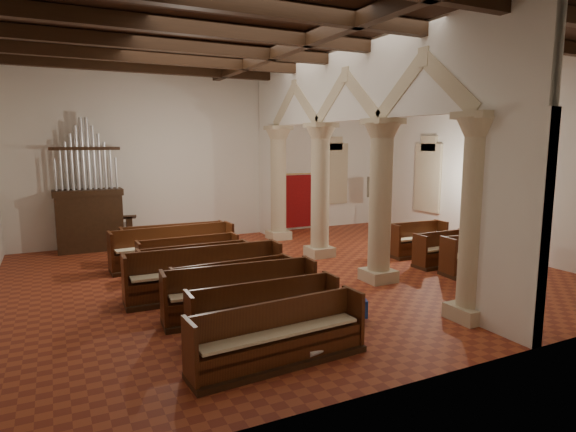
% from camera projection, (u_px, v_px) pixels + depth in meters
% --- Properties ---
extents(floor, '(14.00, 14.00, 0.00)m').
position_uv_depth(floor, '(289.00, 275.00, 12.81)').
color(floor, '#9C4022').
rests_on(floor, ground).
extents(ceiling, '(14.00, 14.00, 0.00)m').
position_uv_depth(ceiling, '(289.00, 40.00, 11.89)').
color(ceiling, black).
rests_on(ceiling, wall_back).
extents(wall_back, '(14.00, 0.02, 6.00)m').
position_uv_depth(wall_back, '(217.00, 156.00, 17.67)').
color(wall_back, white).
rests_on(wall_back, floor).
extents(wall_front, '(14.00, 0.02, 6.00)m').
position_uv_depth(wall_front, '(470.00, 177.00, 7.02)').
color(wall_front, white).
rests_on(wall_front, floor).
extents(wall_right, '(0.02, 12.00, 6.00)m').
position_uv_depth(wall_right, '(485.00, 158.00, 15.40)').
color(wall_right, white).
rests_on(wall_right, floor).
extents(ceiling_beams, '(13.80, 11.80, 0.30)m').
position_uv_depth(ceiling_beams, '(289.00, 48.00, 11.92)').
color(ceiling_beams, '#301C0F').
rests_on(ceiling_beams, wall_back).
extents(arcade, '(0.90, 11.90, 6.00)m').
position_uv_depth(arcade, '(348.00, 140.00, 13.05)').
color(arcade, '#C1B28F').
rests_on(arcade, floor).
extents(window_right_a, '(0.03, 1.00, 2.20)m').
position_uv_depth(window_right_a, '(523.00, 187.00, 14.18)').
color(window_right_a, '#3A836A').
rests_on(window_right_a, wall_right).
extents(window_right_b, '(0.03, 1.00, 2.20)m').
position_uv_depth(window_right_b, '(428.00, 178.00, 17.73)').
color(window_right_b, '#3A836A').
rests_on(window_right_b, wall_right).
extents(window_back, '(1.00, 0.03, 2.20)m').
position_uv_depth(window_back, '(333.00, 174.00, 19.95)').
color(window_back, '#3A836A').
rests_on(window_back, wall_back).
extents(pipe_organ, '(2.10, 0.85, 4.40)m').
position_uv_depth(pipe_organ, '(89.00, 209.00, 15.52)').
color(pipe_organ, '#301C0F').
rests_on(pipe_organ, floor).
extents(lectern, '(0.47, 0.48, 1.12)m').
position_uv_depth(lectern, '(130.00, 233.00, 16.18)').
color(lectern, '#341910').
rests_on(lectern, floor).
extents(dossal_curtain, '(1.80, 0.07, 2.17)m').
position_uv_depth(dossal_curtain, '(302.00, 201.00, 19.40)').
color(dossal_curtain, maroon).
rests_on(dossal_curtain, floor).
extents(processional_banner, '(0.52, 0.67, 2.31)m').
position_uv_depth(processional_banner, '(372.00, 210.00, 19.35)').
color(processional_banner, '#301C0F').
rests_on(processional_banner, floor).
extents(hymnal_box_a, '(0.43, 0.39, 0.35)m').
position_uv_depth(hymnal_box_a, '(358.00, 308.00, 9.45)').
color(hymnal_box_a, '#151692').
rests_on(hymnal_box_a, floor).
extents(hymnal_box_b, '(0.29, 0.24, 0.28)m').
position_uv_depth(hymnal_box_b, '(301.00, 313.00, 9.27)').
color(hymnal_box_b, navy).
rests_on(hymnal_box_b, floor).
extents(hymnal_box_c, '(0.35, 0.30, 0.31)m').
position_uv_depth(hymnal_box_c, '(284.00, 280.00, 11.46)').
color(hymnal_box_c, '#17148D').
rests_on(hymnal_box_c, floor).
extents(tube_heater_a, '(0.96, 0.28, 0.10)m').
position_uv_depth(tube_heater_a, '(332.00, 347.00, 7.94)').
color(tube_heater_a, white).
rests_on(tube_heater_a, floor).
extents(tube_heater_b, '(0.86, 0.21, 0.09)m').
position_uv_depth(tube_heater_b, '(275.00, 334.00, 8.45)').
color(tube_heater_b, silver).
rests_on(tube_heater_b, floor).
extents(nave_pew_0, '(3.03, 0.87, 1.00)m').
position_uv_depth(nave_pew_0, '(280.00, 345.00, 7.62)').
color(nave_pew_0, '#301C0F').
rests_on(nave_pew_0, floor).
extents(nave_pew_1, '(2.87, 0.67, 0.97)m').
position_uv_depth(nave_pew_1, '(265.00, 317.00, 8.83)').
color(nave_pew_1, '#301C0F').
rests_on(nave_pew_1, floor).
extents(nave_pew_2, '(3.15, 0.93, 1.07)m').
position_uv_depth(nave_pew_2, '(241.00, 300.00, 9.67)').
color(nave_pew_2, '#301C0F').
rests_on(nave_pew_2, floor).
extents(nave_pew_3, '(2.66, 0.79, 1.00)m').
position_uv_depth(nave_pew_3, '(235.00, 293.00, 10.20)').
color(nave_pew_3, '#301C0F').
rests_on(nave_pew_3, floor).
extents(nave_pew_4, '(3.58, 0.86, 1.14)m').
position_uv_depth(nave_pew_4, '(205.00, 281.00, 10.94)').
color(nave_pew_4, '#301C0F').
rests_on(nave_pew_4, floor).
extents(nave_pew_5, '(2.72, 0.67, 1.00)m').
position_uv_depth(nave_pew_5, '(196.00, 272.00, 11.85)').
color(nave_pew_5, '#301C0F').
rests_on(nave_pew_5, floor).
extents(nave_pew_6, '(2.69, 0.72, 0.99)m').
position_uv_depth(nave_pew_6, '(189.00, 262.00, 12.89)').
color(nave_pew_6, '#301C0F').
rests_on(nave_pew_6, floor).
extents(nave_pew_7, '(3.49, 0.91, 1.14)m').
position_uv_depth(nave_pew_7, '(174.00, 254.00, 13.63)').
color(nave_pew_7, '#301C0F').
rests_on(nave_pew_7, floor).
extents(nave_pew_8, '(3.05, 0.82, 1.08)m').
position_uv_depth(nave_pew_8, '(175.00, 249.00, 14.31)').
color(nave_pew_8, '#301C0F').
rests_on(nave_pew_8, floor).
extents(aisle_pew_0, '(1.81, 0.82, 1.05)m').
position_uv_depth(aisle_pew_0, '(473.00, 261.00, 12.84)').
color(aisle_pew_0, '#301C0F').
rests_on(aisle_pew_0, floor).
extents(aisle_pew_1, '(1.81, 0.67, 0.97)m').
position_uv_depth(aisle_pew_1, '(443.00, 254.00, 13.74)').
color(aisle_pew_1, '#301C0F').
rests_on(aisle_pew_1, floor).
extents(aisle_pew_2, '(1.89, 0.79, 1.05)m').
position_uv_depth(aisle_pew_2, '(418.00, 245.00, 14.92)').
color(aisle_pew_2, '#301C0F').
rests_on(aisle_pew_2, floor).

